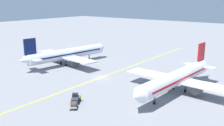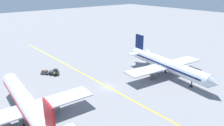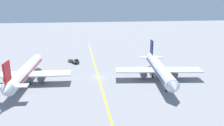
# 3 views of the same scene
# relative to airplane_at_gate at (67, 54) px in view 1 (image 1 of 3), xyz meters

# --- Properties ---
(ground_plane) EXTENTS (400.00, 400.00, 0.00)m
(ground_plane) POSITION_rel_airplane_at_gate_xyz_m (19.37, -4.96, -3.71)
(ground_plane) COLOR gray
(apron_yellow_centreline) EXTENTS (2.10, 119.99, 0.01)m
(apron_yellow_centreline) POSITION_rel_airplane_at_gate_xyz_m (19.37, -4.96, -3.71)
(apron_yellow_centreline) COLOR yellow
(apron_yellow_centreline) RESTS_ON ground
(airplane_at_gate) EXTENTS (28.43, 35.53, 10.60)m
(airplane_at_gate) POSITION_rel_airplane_at_gate_xyz_m (0.00, 0.00, 0.00)
(airplane_at_gate) COLOR silver
(airplane_at_gate) RESTS_ON ground
(airplane_adjacent_stand) EXTENTS (28.25, 35.53, 10.60)m
(airplane_adjacent_stand) POSITION_rel_airplane_at_gate_xyz_m (42.16, -2.82, 0.00)
(airplane_adjacent_stand) COLOR silver
(airplane_adjacent_stand) RESTS_ON ground
(baggage_tug_dark) EXTENTS (3.09, 3.26, 2.11)m
(baggage_tug_dark) POSITION_rel_airplane_at_gate_xyz_m (27.15, -22.67, -2.81)
(baggage_tug_dark) COLOR #333842
(baggage_tug_dark) RESTS_ON ground
(baggage_cart_trailing) EXTENTS (2.75, 2.89, 1.24)m
(baggage_cart_trailing) POSITION_rel_airplane_at_gate_xyz_m (29.29, -25.19, -2.95)
(baggage_cart_trailing) COLOR gray
(baggage_cart_trailing) RESTS_ON ground
(ground_crew_worker) EXTENTS (0.57, 0.27, 1.68)m
(ground_crew_worker) POSITION_rel_airplane_at_gate_xyz_m (27.66, -21.58, -2.80)
(ground_crew_worker) COLOR #23232D
(ground_crew_worker) RESTS_ON ground
(traffic_cone_near_nose) EXTENTS (0.32, 0.32, 0.55)m
(traffic_cone_near_nose) POSITION_rel_airplane_at_gate_xyz_m (46.19, 2.58, -3.43)
(traffic_cone_near_nose) COLOR orange
(traffic_cone_near_nose) RESTS_ON ground
(traffic_cone_mid_apron) EXTENTS (0.32, 0.32, 0.55)m
(traffic_cone_mid_apron) POSITION_rel_airplane_at_gate_xyz_m (39.39, -14.04, -3.43)
(traffic_cone_mid_apron) COLOR orange
(traffic_cone_mid_apron) RESTS_ON ground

